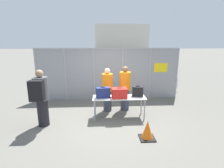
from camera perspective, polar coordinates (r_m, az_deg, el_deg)
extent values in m
plane|color=#605E56|center=(6.08, -0.49, -11.16)|extent=(120.00, 120.00, 0.00)
cylinder|color=#9EA0A5|center=(8.29, -23.47, 2.75)|extent=(0.07, 0.07, 2.29)
cylinder|color=#9EA0A5|center=(7.94, -14.96, 3.00)|extent=(0.07, 0.07, 2.29)
cylinder|color=#9EA0A5|center=(7.78, -5.89, 3.18)|extent=(0.07, 0.07, 2.29)
cylinder|color=#9EA0A5|center=(7.83, 3.32, 3.29)|extent=(0.07, 0.07, 2.29)
cylinder|color=#9EA0A5|center=(8.06, 12.21, 3.31)|extent=(0.07, 0.07, 2.29)
cylinder|color=#9EA0A5|center=(8.48, 20.40, 3.26)|extent=(0.07, 0.07, 2.29)
cube|color=gray|center=(7.78, -1.27, 3.24)|extent=(6.26, 0.01, 2.29)
cube|color=#9EA0A5|center=(7.66, -1.32, 11.47)|extent=(6.26, 0.04, 0.04)
cube|color=yellow|center=(8.15, 15.64, 5.18)|extent=(0.60, 0.01, 0.40)
cube|color=silver|center=(5.88, 2.34, -4.40)|extent=(1.76, 0.61, 0.02)
cylinder|color=#99999E|center=(5.76, -5.71, -8.78)|extent=(0.04, 0.04, 0.72)
cylinder|color=#99999E|center=(5.92, 10.57, -8.33)|extent=(0.04, 0.04, 0.72)
cylinder|color=#99999E|center=(6.22, -5.53, -7.07)|extent=(0.04, 0.04, 0.72)
cylinder|color=#99999E|center=(6.36, 9.54, -6.71)|extent=(0.04, 0.04, 0.72)
cube|color=navy|center=(5.78, -2.95, -2.80)|extent=(0.48, 0.31, 0.35)
cube|color=black|center=(5.73, -2.97, -1.02)|extent=(0.16, 0.05, 0.02)
cube|color=red|center=(5.75, 2.45, -2.99)|extent=(0.51, 0.34, 0.33)
cube|color=black|center=(5.71, 2.47, -1.30)|extent=(0.16, 0.03, 0.02)
cube|color=black|center=(5.99, 8.36, -2.36)|extent=(0.40, 0.32, 0.34)
cube|color=black|center=(5.95, 8.42, -0.67)|extent=(0.15, 0.05, 0.02)
cylinder|color=black|center=(5.86, -21.57, -8.69)|extent=(0.33, 0.33, 0.84)
cylinder|color=#4C4C51|center=(5.63, -22.24, -1.44)|extent=(0.44, 0.44, 0.70)
sphere|color=#A57A5B|center=(5.54, -22.67, 3.18)|extent=(0.23, 0.23, 0.23)
cube|color=black|center=(5.32, -23.42, -2.02)|extent=(0.39, 0.24, 0.58)
cylinder|color=#383D4C|center=(6.69, 4.20, -5.13)|extent=(0.32, 0.32, 0.80)
cylinder|color=orange|center=(6.49, 4.32, 1.00)|extent=(0.42, 0.42, 0.67)
sphere|color=brown|center=(6.41, 4.39, 4.85)|extent=(0.22, 0.22, 0.22)
cylinder|color=#383D4C|center=(6.59, -1.49, -5.52)|extent=(0.31, 0.31, 0.77)
cylinder|color=orange|center=(6.39, -1.53, 0.49)|extent=(0.40, 0.40, 0.64)
sphere|color=beige|center=(6.31, -1.55, 4.26)|extent=(0.21, 0.21, 0.21)
cube|color=#B2B2B7|center=(10.02, 12.48, 1.26)|extent=(2.40, 1.58, 0.59)
sphere|color=black|center=(9.15, 11.30, -0.89)|extent=(0.59, 0.59, 0.59)
sphere|color=black|center=(10.76, 9.07, 1.38)|extent=(0.59, 0.59, 0.59)
cylinder|color=#59595B|center=(9.76, 3.20, -0.22)|extent=(0.84, 0.06, 0.06)
cube|color=beige|center=(38.14, 2.69, 14.15)|extent=(10.24, 8.21, 5.76)
cube|color=black|center=(5.04, 11.36, -16.88)|extent=(0.41, 0.41, 0.03)
cone|color=orange|center=(4.92, 11.49, -14.46)|extent=(0.33, 0.33, 0.51)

